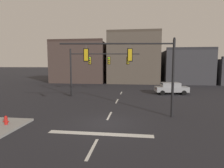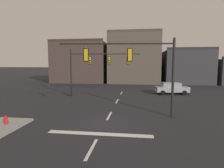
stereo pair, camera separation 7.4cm
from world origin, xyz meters
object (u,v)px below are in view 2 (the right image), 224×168
at_px(car_lot_nearside, 172,88).
at_px(fire_hydrant, 6,122).
at_px(signal_mast_near_side, 138,62).
at_px(signal_mast_far_side, 95,64).

distance_m(car_lot_nearside, fire_hydrant, 20.48).
bearing_deg(signal_mast_near_side, car_lot_nearside, 68.28).
bearing_deg(signal_mast_far_side, car_lot_nearside, 14.20).
height_order(signal_mast_near_side, signal_mast_far_side, signal_mast_near_side).
distance_m(signal_mast_near_side, car_lot_nearside, 13.22).
bearing_deg(car_lot_nearside, signal_mast_far_side, -165.80).
bearing_deg(fire_hydrant, signal_mast_near_side, 22.05).
relative_size(signal_mast_far_side, car_lot_nearside, 1.95).
bearing_deg(fire_hydrant, car_lot_nearside, 48.81).
xyz_separation_m(signal_mast_near_side, fire_hydrant, (-8.76, -3.55, -3.98)).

